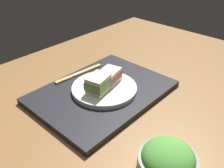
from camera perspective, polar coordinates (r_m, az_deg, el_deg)
name	(u,v)px	position (r cm, az deg, el deg)	size (l,w,h in cm)	color
ground_plane	(122,98)	(82.72, 2.24, -3.20)	(140.00, 100.00, 3.00)	brown
serving_tray	(102,92)	(81.20, -2.25, -1.86)	(43.65, 32.11, 1.89)	black
sandwich_plate	(104,88)	(79.79, -1.80, -1.03)	(21.17, 21.17, 1.57)	silver
sandwich_near	(110,76)	(80.39, -0.58, 1.85)	(8.68, 7.07, 4.60)	beige
sandwich_far	(98,84)	(75.74, -3.18, 0.06)	(8.64, 7.37, 5.38)	beige
salad_bowl	(168,161)	(57.79, 12.83, -17.01)	(13.38, 13.38, 7.60)	#4C6051
chopsticks_pair	(79,73)	(89.81, -7.67, 2.44)	(19.81, 3.15, 0.70)	tan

